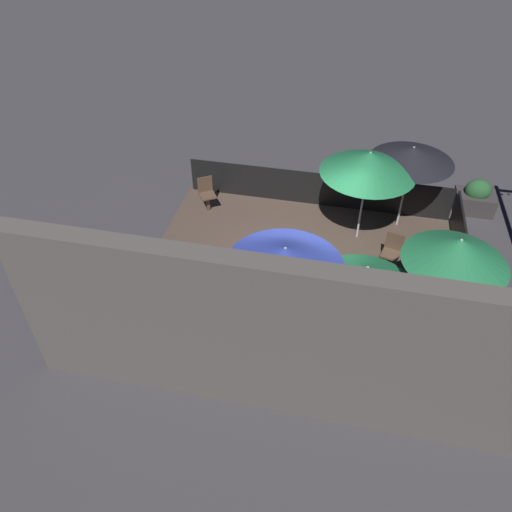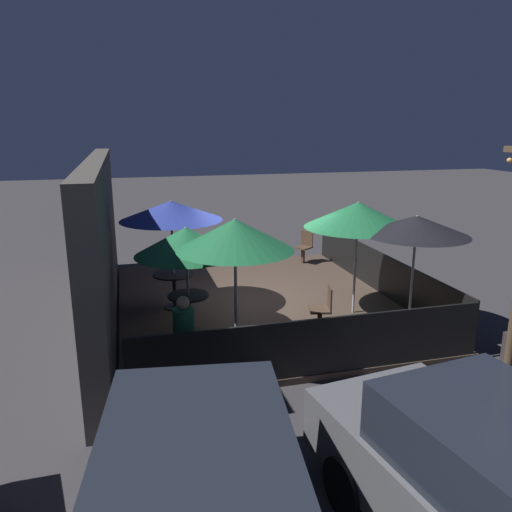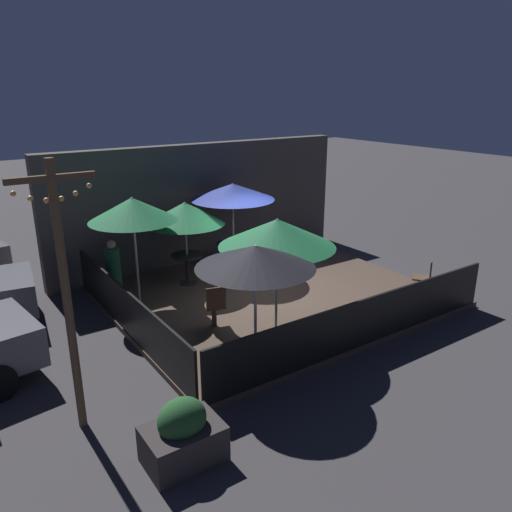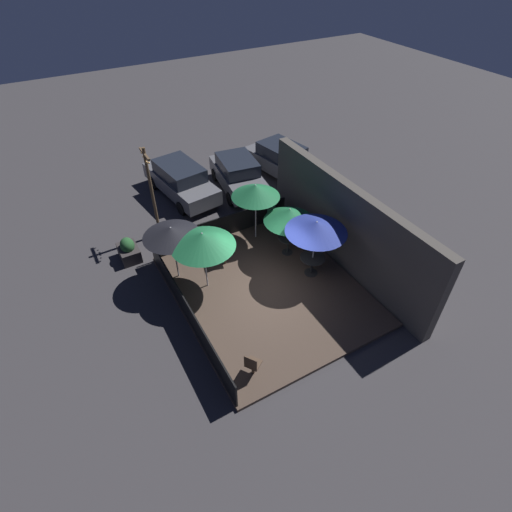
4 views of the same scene
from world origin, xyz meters
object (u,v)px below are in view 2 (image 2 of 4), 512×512
object	(u,v)px
patio_umbrella_4	(417,226)
dining_table_1	(174,280)
patio_umbrella_1	(171,211)
patio_umbrella_3	(358,215)
dining_table_0	(188,303)
patio_chair_1	(323,308)
patio_umbrella_0	(186,241)
patio_umbrella_2	(235,235)
patio_chair_0	(304,246)
patron_0	(184,341)
parked_car_1	(198,506)

from	to	relation	value
patio_umbrella_4	dining_table_1	bearing A→B (deg)	62.47
patio_umbrella_1	patio_umbrella_3	distance (m)	3.85
patio_umbrella_1	dining_table_0	xyz separation A→B (m)	(-1.43, -0.13, -1.54)
patio_umbrella_1	patio_chair_1	bearing A→B (deg)	-128.43
patio_umbrella_0	patio_umbrella_2	xyz separation A→B (m)	(-1.50, -0.59, 0.41)
patio_umbrella_2	patio_chair_0	distance (m)	6.74
patio_umbrella_3	patio_chair_0	size ratio (longest dim) A/B	2.57
patio_umbrella_2	patio_umbrella_3	xyz separation A→B (m)	(1.64, -2.91, -0.10)
dining_table_0	patron_0	world-z (taller)	patron_0
patio_umbrella_0	patron_0	distance (m)	2.13
patio_umbrella_0	patio_umbrella_1	distance (m)	1.47
patio_chair_1	patio_umbrella_4	bearing A→B (deg)	-171.78
patio_umbrella_3	patio_chair_1	distance (m)	2.06
patio_chair_0	patron_0	distance (m)	7.21
patio_umbrella_0	dining_table_0	world-z (taller)	patio_umbrella_0
patio_chair_0	parked_car_1	size ratio (longest dim) A/B	0.23
patio_chair_1	parked_car_1	bearing A→B (deg)	71.45
patio_umbrella_2	patio_chair_0	xyz separation A→B (m)	(5.64, -3.28, -1.70)
patio_chair_0	parked_car_1	xyz separation A→B (m)	(-9.53, 4.47, 0.22)
patio_umbrella_1	patio_chair_1	distance (m)	3.72
patio_chair_0	parked_car_1	world-z (taller)	parked_car_1
patio_umbrella_3	patio_umbrella_4	world-z (taller)	patio_umbrella_3
patio_umbrella_4	dining_table_1	size ratio (longest dim) A/B	2.46
dining_table_1	patron_0	bearing A→B (deg)	177.09
dining_table_1	patio_chair_1	world-z (taller)	patio_chair_1
dining_table_0	dining_table_1	xyz separation A→B (m)	(1.43, 0.13, 0.02)
patio_umbrella_4	patio_umbrella_3	bearing A→B (deg)	36.62
patio_umbrella_2	dining_table_0	xyz separation A→B (m)	(1.50, 0.59, -1.61)
dining_table_1	patio_chair_0	size ratio (longest dim) A/B	0.98
patio_umbrella_4	dining_table_1	distance (m)	5.11
dining_table_1	patio_umbrella_2	bearing A→B (deg)	-166.21
patio_chair_0	patio_umbrella_2	bearing A→B (deg)	25.68
patio_umbrella_3	patio_chair_1	bearing A→B (deg)	127.92
patio_umbrella_3	patio_chair_1	xyz separation A→B (m)	(-0.79, 1.01, -1.61)
patio_umbrella_0	patio_umbrella_3	world-z (taller)	patio_umbrella_3
dining_table_1	parked_car_1	bearing A→B (deg)	175.99
patio_umbrella_1	parked_car_1	distance (m)	6.98
patio_umbrella_0	patio_umbrella_2	world-z (taller)	patio_umbrella_2
patio_umbrella_2	parked_car_1	world-z (taller)	patio_umbrella_2
dining_table_0	patio_chair_0	xyz separation A→B (m)	(4.14, -3.87, -0.09)
patio_umbrella_3	patio_umbrella_4	distance (m)	1.22
dining_table_1	patio_umbrella_3	bearing A→B (deg)	-109.57
patio_umbrella_4	dining_table_0	distance (m)	4.55
patio_umbrella_1	patron_0	xyz separation A→B (m)	(-3.17, 0.16, -1.52)
patio_umbrella_1	patron_0	size ratio (longest dim) A/B	1.74
patio_umbrella_4	patio_chair_0	size ratio (longest dim) A/B	2.41
patio_umbrella_3	dining_table_0	size ratio (longest dim) A/B	3.05
patio_umbrella_2	parked_car_1	distance (m)	4.33
patio_umbrella_1	dining_table_1	xyz separation A→B (m)	(0.00, 0.00, -1.52)
patio_umbrella_4	patron_0	distance (m)	4.82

